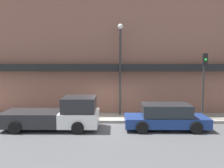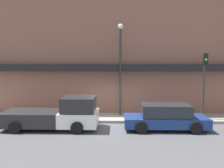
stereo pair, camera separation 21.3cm
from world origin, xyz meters
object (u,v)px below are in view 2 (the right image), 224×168
object	(u,v)px
pickup_truck	(58,115)
parked_car	(165,117)
street_lamp	(120,59)
fire_hydrant	(63,114)
traffic_light	(204,74)

from	to	relation	value
pickup_truck	parked_car	size ratio (longest dim) A/B	1.16
street_lamp	parked_car	bearing A→B (deg)	-49.50
fire_hydrant	parked_car	bearing A→B (deg)	-15.18
pickup_truck	parked_car	world-z (taller)	pickup_truck
pickup_truck	fire_hydrant	xyz separation A→B (m)	(-0.05, 1.68, -0.32)
street_lamp	traffic_light	xyz separation A→B (m)	(5.32, -0.99, -0.96)
parked_car	fire_hydrant	world-z (taller)	parked_car
parked_car	traffic_light	size ratio (longest dim) A/B	1.11
pickup_truck	traffic_light	size ratio (longest dim) A/B	1.29
parked_car	pickup_truck	bearing A→B (deg)	178.54
fire_hydrant	traffic_light	bearing A→B (deg)	1.90
parked_car	traffic_light	bearing A→B (deg)	33.87
street_lamp	traffic_light	size ratio (longest dim) A/B	1.48
parked_car	traffic_light	xyz separation A→B (m)	(2.79, 1.98, 2.31)
fire_hydrant	street_lamp	size ratio (longest dim) A/B	0.10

